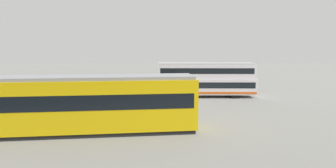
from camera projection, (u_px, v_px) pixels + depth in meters
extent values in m
plane|color=gray|center=(166.00, 100.00, 27.46)|extent=(160.00, 160.00, 0.00)
cube|color=silver|center=(206.00, 86.00, 29.11)|extent=(10.82, 2.66, 1.72)
cube|color=silver|center=(206.00, 71.00, 28.90)|extent=(10.50, 2.55, 1.56)
cube|color=black|center=(206.00, 84.00, 29.08)|extent=(10.28, 2.68, 0.64)
cube|color=black|center=(206.00, 70.00, 28.89)|extent=(9.96, 2.57, 0.60)
cube|color=#D85919|center=(205.00, 91.00, 29.18)|extent=(10.61, 2.69, 0.24)
cube|color=#B2B2B7|center=(206.00, 63.00, 28.79)|extent=(10.50, 2.55, 0.10)
cylinder|color=black|center=(175.00, 92.00, 29.23)|extent=(1.04, 2.43, 1.00)
cylinder|color=black|center=(232.00, 92.00, 29.17)|extent=(1.04, 2.43, 1.00)
cube|color=#E5B70C|center=(87.00, 104.00, 16.37)|extent=(13.73, 4.57, 3.09)
cube|color=black|center=(87.00, 99.00, 16.33)|extent=(13.20, 4.53, 0.90)
cube|color=gray|center=(86.00, 78.00, 16.16)|extent=(13.43, 4.32, 0.20)
cube|color=black|center=(88.00, 130.00, 16.58)|extent=(13.45, 4.40, 0.25)
cylinder|color=#4C3F2D|center=(135.00, 103.00, 23.46)|extent=(0.14, 0.14, 0.89)
cylinder|color=#4C3F2D|center=(133.00, 103.00, 23.33)|extent=(0.14, 0.14, 0.89)
cylinder|color=maroon|center=(133.00, 94.00, 23.30)|extent=(0.45, 0.45, 0.68)
sphere|color=beige|center=(133.00, 89.00, 23.24)|extent=(0.24, 0.24, 0.24)
cylinder|color=#4C3F2D|center=(165.00, 115.00, 19.28)|extent=(0.14, 0.14, 0.86)
cylinder|color=#4C3F2D|center=(163.00, 114.00, 19.36)|extent=(0.14, 0.14, 0.86)
cylinder|color=black|center=(164.00, 104.00, 19.22)|extent=(0.41, 0.41, 0.66)
sphere|color=tan|center=(164.00, 98.00, 19.17)|extent=(0.23, 0.23, 0.23)
cube|color=gray|center=(117.00, 101.00, 21.30)|extent=(6.32, 0.20, 0.06)
cube|color=gray|center=(118.00, 107.00, 21.36)|extent=(6.32, 0.20, 0.06)
cylinder|color=gray|center=(157.00, 107.00, 21.35)|extent=(0.07, 0.07, 1.05)
cylinder|color=gray|center=(118.00, 107.00, 21.37)|extent=(0.07, 0.07, 1.05)
cylinder|color=gray|center=(79.00, 107.00, 21.38)|extent=(0.07, 0.07, 1.05)
cylinder|color=slate|center=(67.00, 96.00, 22.17)|extent=(0.10, 0.10, 2.52)
cube|color=white|center=(66.00, 86.00, 22.02)|extent=(1.01, 0.33, 0.65)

